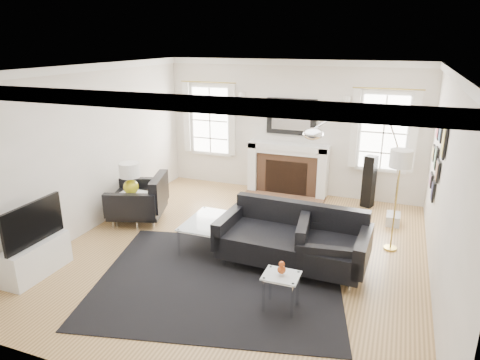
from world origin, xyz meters
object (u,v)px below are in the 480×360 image
at_px(fireplace, 288,170).
at_px(arc_floor_lamp, 357,164).
at_px(coffee_table, 219,224).
at_px(sofa, 293,240).
at_px(armchair_left, 141,200).
at_px(gourd_lamp, 130,176).
at_px(armchair_right, 323,250).

bearing_deg(fireplace, arc_floor_lamp, -43.00).
bearing_deg(coffee_table, fireplace, 82.61).
xyz_separation_m(sofa, arc_floor_lamp, (0.69, 1.47, 0.84)).
distance_m(armchair_left, gourd_lamp, 0.54).
bearing_deg(armchair_left, gourd_lamp, -110.10).
bearing_deg(arc_floor_lamp, armchair_right, -98.59).
distance_m(armchair_right, coffee_table, 1.68).
height_order(sofa, coffee_table, sofa).
bearing_deg(gourd_lamp, sofa, -7.62).
bearing_deg(sofa, gourd_lamp, 172.38).
xyz_separation_m(fireplace, sofa, (0.85, -2.91, -0.16)).
height_order(fireplace, arc_floor_lamp, arc_floor_lamp).
bearing_deg(armchair_left, arc_floor_lamp, 13.43).
relative_size(fireplace, arc_floor_lamp, 0.75).
relative_size(sofa, arc_floor_lamp, 0.97).
relative_size(fireplace, armchair_right, 1.67).
bearing_deg(gourd_lamp, fireplace, 48.65).
relative_size(gourd_lamp, arc_floor_lamp, 0.26).
distance_m(sofa, coffee_table, 1.22).
distance_m(sofa, armchair_right, 0.46).
xyz_separation_m(sofa, armchair_left, (-2.98, 0.59, 0.01)).
relative_size(coffee_table, arc_floor_lamp, 0.45).
distance_m(sofa, arc_floor_lamp, 1.83).
xyz_separation_m(armchair_left, armchair_right, (3.44, -0.68, -0.04)).
bearing_deg(fireplace, armchair_left, -132.65).
xyz_separation_m(armchair_right, arc_floor_lamp, (0.24, 1.56, 0.87)).
bearing_deg(fireplace, gourd_lamp, -131.35).
bearing_deg(arc_floor_lamp, fireplace, 137.00).
height_order(sofa, gourd_lamp, gourd_lamp).
relative_size(sofa, gourd_lamp, 3.80).
xyz_separation_m(sofa, armchair_right, (0.45, -0.09, -0.03)).
height_order(fireplace, sofa, fireplace).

